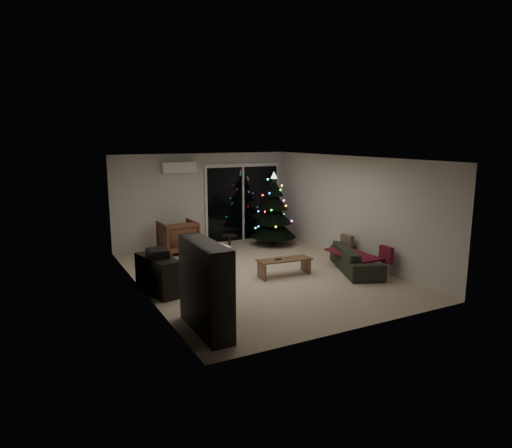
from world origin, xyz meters
The scene contains 18 objects.
room centered at (0.46, 1.49, 1.02)m, with size 6.50×7.51×2.60m.
bookshelf centered at (-2.25, -2.22, 0.70)m, with size 0.35×1.40×1.40m, color black, non-canonical shape.
media_cabinet centered at (-2.25, -0.18, 0.35)m, with size 0.42×1.13×0.71m, color black.
stereo centered at (-2.25, -0.18, 0.78)m, with size 0.36×0.42×0.15m, color black.
armchair centered at (-0.95, 2.63, 0.41)m, with size 0.88×0.91×0.83m, color brown.
ottoman centered at (-0.63, 0.96, 0.25)m, with size 0.55×0.55×0.50m, color white.
cardboard_box_a centered at (-1.11, 0.03, 0.15)m, with size 0.43×0.33×0.31m, color white.
cardboard_box_b centered at (-0.84, 0.40, 0.14)m, with size 0.41×0.30×0.28m, color white.
side_table centered at (0.24, 2.06, 0.23)m, with size 0.36×0.36×0.45m, color black.
floor_lamp centered at (-0.70, 3.38, 0.88)m, with size 0.28×0.28×1.75m, color black.
sofa centered at (2.05, -0.78, 0.27)m, with size 1.85×0.72×0.54m, color #242720.
sofa_throw centered at (1.95, -0.78, 0.39)m, with size 0.58×1.33×0.04m, color maroon.
cushion_a centered at (2.30, -0.13, 0.49)m, with size 0.11×0.36×0.36m, color #877257.
cushion_b centered at (2.30, -1.43, 0.49)m, with size 0.11×0.36×0.36m, color maroon.
coffee_table centered at (0.45, -0.34, 0.18)m, with size 1.16×0.41×0.37m, color brown, non-canonical shape.
remote_a centered at (0.30, -0.34, 0.38)m, with size 0.15×0.04×0.02m, color black.
remote_b centered at (0.55, -0.29, 0.38)m, with size 0.14×0.04×0.02m, color slate.
christmas_tree centered at (1.66, 2.23, 1.00)m, with size 1.24×1.24×2.00m, color black.
Camera 1 is at (-4.45, -8.43, 2.94)m, focal length 32.00 mm.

